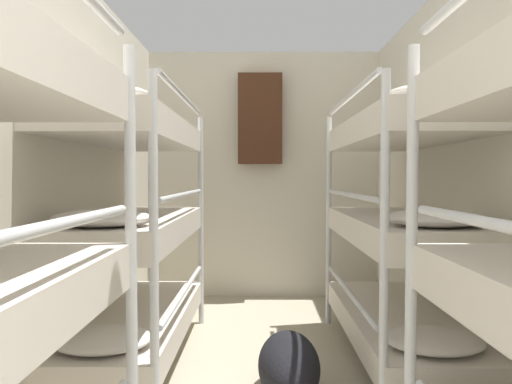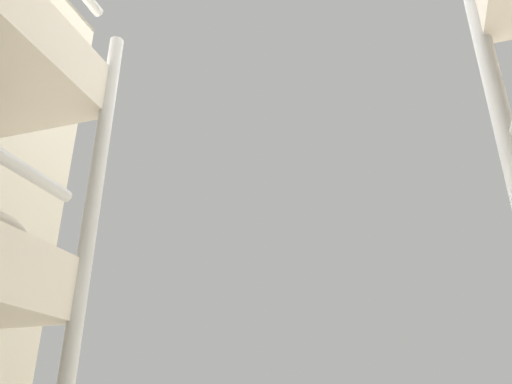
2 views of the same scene
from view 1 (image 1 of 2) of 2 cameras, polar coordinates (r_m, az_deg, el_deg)
The scene contains 6 objects.
wall_left at distance 2.39m, azimuth -28.78°, elevation 2.08°, with size 0.06×5.36×2.52m.
wall_back at distance 4.73m, azimuth 0.97°, elevation 2.13°, with size 2.48×0.06×2.52m.
bunk_stack_left_far at distance 3.05m, azimuth -15.00°, elevation -4.32°, with size 0.66×1.75×1.78m.
bunk_stack_right_far at distance 3.07m, azimuth 17.46°, elevation -4.30°, with size 0.66×1.75×1.78m.
duffel_bag at distance 2.77m, azimuth 4.12°, elevation -20.82°, with size 0.35×0.61×0.35m.
hanging_coat at distance 4.62m, azimuth 0.51°, elevation 9.11°, with size 0.44×0.12×0.90m.
Camera 1 is at (-0.04, 0.54, 1.24)m, focal length 32.00 mm.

